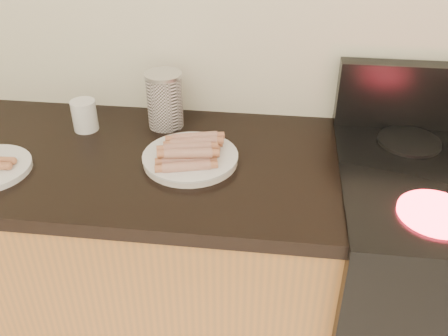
# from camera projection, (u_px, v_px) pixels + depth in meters

# --- Properties ---
(stove) EXTENTS (0.76, 0.65, 0.91)m
(stove) POSITION_uv_depth(u_px,v_px,m) (446.00, 301.00, 1.54)
(stove) COLOR black
(stove) RESTS_ON floor
(burner_near_left) EXTENTS (0.18, 0.18, 0.01)m
(burner_near_left) POSITION_uv_depth(u_px,v_px,m) (436.00, 213.00, 1.17)
(burner_near_left) COLOR #FF1E2D
(burner_near_left) RESTS_ON stove
(burner_far_left) EXTENTS (0.18, 0.18, 0.01)m
(burner_far_left) POSITION_uv_depth(u_px,v_px,m) (409.00, 141.00, 1.45)
(burner_far_left) COLOR black
(burner_far_left) RESTS_ON stove
(main_plate) EXTENTS (0.29, 0.29, 0.02)m
(main_plate) POSITION_uv_depth(u_px,v_px,m) (190.00, 159.00, 1.38)
(main_plate) COLOR silver
(main_plate) RESTS_ON counter_slab
(hotdog_pile) EXTENTS (0.13, 0.20, 0.05)m
(hotdog_pile) POSITION_uv_depth(u_px,v_px,m) (190.00, 149.00, 1.37)
(hotdog_pile) COLOR maroon
(hotdog_pile) RESTS_ON main_plate
(canister) EXTENTS (0.11, 0.11, 0.17)m
(canister) POSITION_uv_depth(u_px,v_px,m) (165.00, 100.00, 1.52)
(canister) COLOR white
(canister) RESTS_ON counter_slab
(mug) EXTENTS (0.09, 0.09, 0.09)m
(mug) POSITION_uv_depth(u_px,v_px,m) (85.00, 115.00, 1.52)
(mug) COLOR white
(mug) RESTS_ON counter_slab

